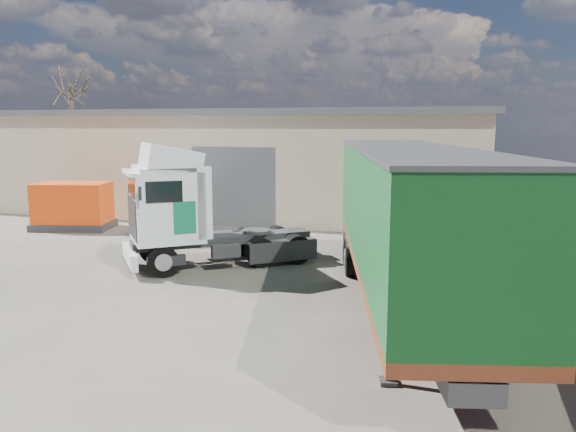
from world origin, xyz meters
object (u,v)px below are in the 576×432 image
(bare_tree, at_px, (70,75))
(tractor_unit, at_px, (190,215))
(box_trailer, at_px, (408,213))
(panel_van, at_px, (171,212))
(orange_skip, at_px, (73,209))

(bare_tree, xyz_separation_m, tractor_unit, (17.42, -17.22, -6.22))
(bare_tree, distance_m, tractor_unit, 25.27)
(box_trailer, height_order, panel_van, box_trailer)
(tractor_unit, distance_m, box_trailer, 7.62)
(panel_van, bearing_deg, orange_skip, 177.20)
(box_trailer, distance_m, orange_skip, 16.87)
(box_trailer, distance_m, panel_van, 13.25)
(box_trailer, bearing_deg, orange_skip, 140.57)
(bare_tree, height_order, panel_van, bare_tree)
(tractor_unit, height_order, panel_van, tractor_unit)
(tractor_unit, height_order, orange_skip, tractor_unit)
(box_trailer, height_order, orange_skip, box_trailer)
(box_trailer, xyz_separation_m, panel_van, (-10.61, 7.78, -1.61))
(bare_tree, bearing_deg, orange_skip, -53.35)
(bare_tree, relative_size, tractor_unit, 1.59)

